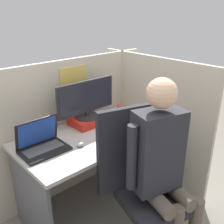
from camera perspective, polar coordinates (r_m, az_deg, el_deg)
name	(u,v)px	position (r m, az deg, el deg)	size (l,w,h in m)	color
ground_plane	(122,222)	(2.57, 2.23, -22.84)	(12.00, 12.00, 0.00)	slate
cubicle_panel_back	(71,127)	(2.65, -9.01, -3.29)	(1.88, 0.05, 1.37)	#B7AD99
cubicle_panel_right	(152,122)	(2.79, 8.70, -2.08)	(0.04, 1.37, 1.37)	#B7AD99
desk	(95,153)	(2.43, -3.66, -8.81)	(1.38, 0.73, 0.76)	#9E9993
paper_box	(87,121)	(2.51, -5.38, -1.87)	(0.30, 0.25, 0.08)	red
monitor	(86,99)	(2.43, -5.60, 2.79)	(0.62, 0.23, 0.35)	#232328
laptop	(42,145)	(2.13, -14.91, -6.87)	(0.36, 0.24, 0.25)	black
mouse	(80,145)	(2.14, -6.89, -7.05)	(0.07, 0.05, 0.03)	gray
stapler	(144,115)	(2.69, 7.03, -0.59)	(0.04, 0.12, 0.05)	black
carrot_toy	(128,134)	(2.27, 3.58, -4.86)	(0.05, 0.14, 0.05)	orange
office_chair	(140,182)	(2.07, 6.16, -14.88)	(0.58, 0.62, 1.15)	black
person	(163,161)	(1.89, 11.01, -10.38)	(0.46, 0.46, 1.40)	brown
coffee_mug	(120,110)	(2.73, 1.83, 0.54)	(0.07, 0.07, 0.10)	#A3332D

